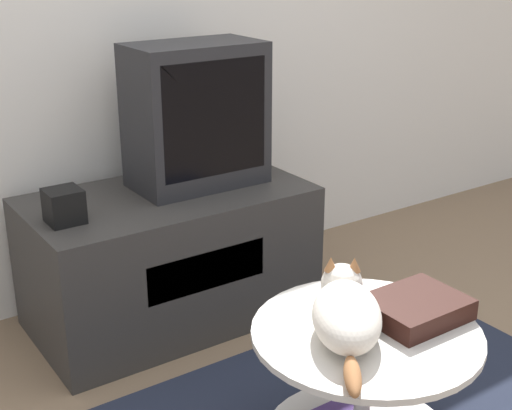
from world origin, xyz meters
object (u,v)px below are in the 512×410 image
object	(u,v)px
dvd_box	(416,308)
cat	(346,311)
tv	(196,115)
speaker	(64,206)

from	to	relation	value
dvd_box	cat	bearing A→B (deg)	167.55
tv	cat	xyz separation A→B (m)	(-0.21, -1.10, -0.26)
speaker	dvd_box	bearing A→B (deg)	-61.47
speaker	dvd_box	distance (m)	1.20
tv	dvd_box	bearing A→B (deg)	-90.00
tv	dvd_box	size ratio (longest dim) A/B	2.13
tv	speaker	distance (m)	0.62
tv	dvd_box	xyz separation A→B (m)	(0.00, -1.15, -0.30)
tv	cat	distance (m)	1.15
tv	dvd_box	world-z (taller)	tv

